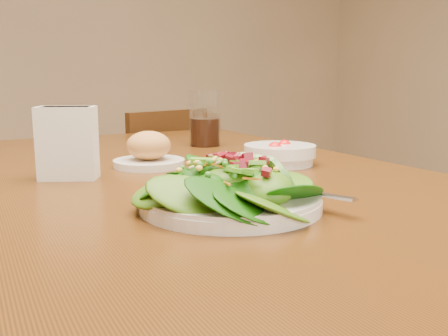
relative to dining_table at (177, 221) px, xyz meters
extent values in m
cube|color=#D2B68C|center=(0.00, 2.50, 0.75)|extent=(5.00, 0.02, 2.80)
cube|color=#54290B|center=(0.00, 0.00, 0.08)|extent=(0.90, 1.40, 0.04)
cylinder|color=#371E09|center=(0.39, 0.64, -0.29)|extent=(0.07, 0.07, 0.71)
cube|color=#371E09|center=(0.24, 0.97, -0.26)|extent=(0.47, 0.47, 0.04)
cylinder|color=#371E09|center=(0.34, 1.17, -0.47)|extent=(0.04, 0.04, 0.37)
cylinder|color=#371E09|center=(0.04, 1.07, -0.47)|extent=(0.04, 0.04, 0.37)
cylinder|color=#371E09|center=(0.44, 0.86, -0.47)|extent=(0.04, 0.04, 0.37)
cylinder|color=#371E09|center=(0.14, 0.76, -0.47)|extent=(0.04, 0.04, 0.37)
cube|color=#371E09|center=(0.30, 0.80, -0.04)|extent=(0.35, 0.14, 0.41)
cylinder|color=silver|center=(-0.04, -0.30, 0.11)|extent=(0.25, 0.25, 0.02)
ellipsoid|color=#123805|center=(-0.04, -0.30, 0.14)|extent=(0.17, 0.17, 0.04)
cube|color=silver|center=(0.07, -0.33, 0.12)|extent=(0.05, 0.18, 0.01)
cylinder|color=silver|center=(-0.03, 0.08, 0.11)|extent=(0.15, 0.15, 0.01)
ellipsoid|color=#D08545|center=(-0.03, 0.08, 0.15)|extent=(0.09, 0.09, 0.06)
cylinder|color=silver|center=(0.22, -0.03, 0.12)|extent=(0.15, 0.15, 0.04)
sphere|color=red|center=(0.24, -0.02, 0.14)|extent=(0.03, 0.03, 0.03)
sphere|color=red|center=(0.20, -0.04, 0.14)|extent=(0.03, 0.03, 0.03)
cylinder|color=silver|center=(0.21, 0.31, 0.17)|extent=(0.08, 0.08, 0.15)
cylinder|color=black|center=(0.21, 0.31, 0.14)|extent=(0.08, 0.08, 0.07)
cube|color=white|center=(-0.20, 0.02, 0.17)|extent=(0.11, 0.09, 0.13)
cube|color=white|center=(-0.20, 0.02, 0.18)|extent=(0.10, 0.08, 0.11)
camera|label=1|loc=(-0.36, -0.90, 0.28)|focal=40.00mm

